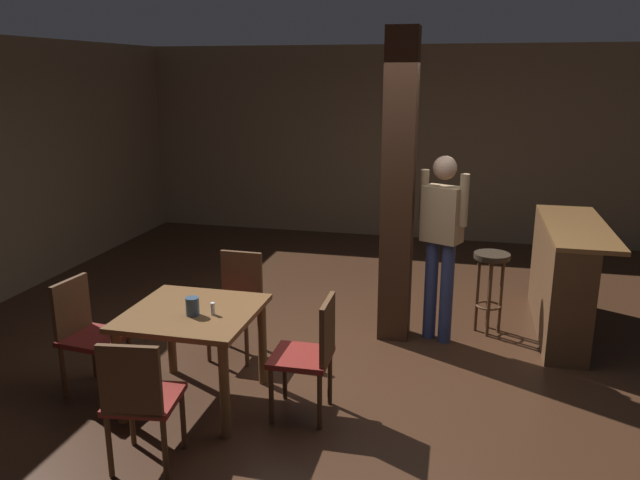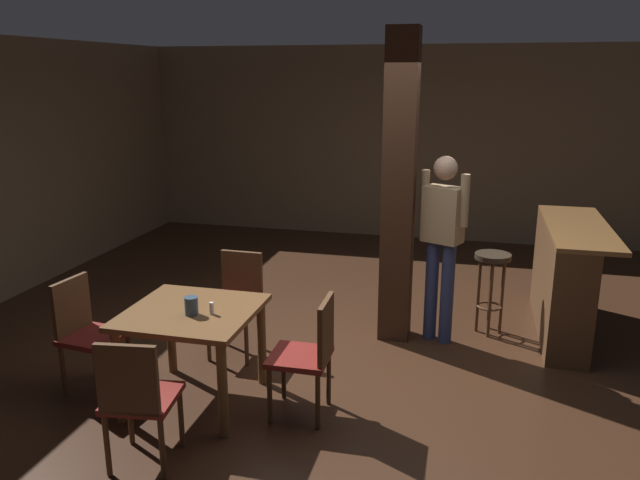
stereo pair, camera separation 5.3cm
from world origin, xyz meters
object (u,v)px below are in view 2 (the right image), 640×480
(chair_south, at_px, (137,396))
(napkin_cup, at_px, (191,306))
(standing_person, at_px, (442,236))
(bar_stool_near, at_px, (492,275))
(dining_table, at_px, (192,325))
(salt_shaker, at_px, (212,308))
(bar_counter, at_px, (562,278))
(chair_north, at_px, (238,298))
(chair_east, at_px, (310,351))
(chair_west, at_px, (86,329))

(chair_south, distance_m, napkin_cup, 0.83)
(chair_south, xyz_separation_m, standing_person, (1.67, 2.44, 0.50))
(chair_south, height_order, bar_stool_near, chair_south)
(dining_table, distance_m, salt_shaker, 0.25)
(dining_table, relative_size, bar_counter, 0.53)
(chair_north, height_order, bar_counter, bar_counter)
(chair_east, bearing_deg, bar_counter, 47.21)
(chair_east, bearing_deg, chair_north, 135.57)
(dining_table, distance_m, chair_north, 0.90)
(chair_east, relative_size, standing_person, 0.52)
(chair_north, distance_m, bar_counter, 3.06)
(standing_person, bearing_deg, bar_stool_near, 32.19)
(dining_table, height_order, chair_north, chair_north)
(chair_north, distance_m, chair_east, 1.25)
(chair_north, height_order, napkin_cup, chair_north)
(napkin_cup, xyz_separation_m, salt_shaker, (0.14, 0.04, -0.02))
(chair_west, distance_m, salt_shaker, 1.10)
(chair_south, bearing_deg, chair_north, 91.09)
(chair_north, relative_size, napkin_cup, 6.72)
(chair_north, bearing_deg, salt_shaker, -79.11)
(bar_stool_near, bearing_deg, chair_south, -127.90)
(chair_west, xyz_separation_m, bar_stool_near, (3.05, 1.91, 0.08))
(dining_table, height_order, standing_person, standing_person)
(chair_north, distance_m, bar_stool_near, 2.38)
(chair_west, relative_size, salt_shaker, 9.94)
(dining_table, xyz_separation_m, bar_counter, (2.81, 2.09, -0.08))
(chair_east, relative_size, bar_counter, 0.51)
(chair_east, xyz_separation_m, salt_shaker, (-0.71, -0.06, 0.28))
(chair_east, bearing_deg, standing_person, 62.75)
(salt_shaker, distance_m, bar_counter, 3.40)
(dining_table, relative_size, bar_stool_near, 1.18)
(bar_counter, bearing_deg, standing_person, -155.49)
(chair_north, bearing_deg, bar_stool_near, 24.39)
(chair_west, xyz_separation_m, bar_counter, (3.70, 2.12, 0.03))
(napkin_cup, bearing_deg, salt_shaker, 17.32)
(chair_west, height_order, chair_east, same)
(chair_west, bearing_deg, chair_south, -41.98)
(dining_table, xyz_separation_m, standing_person, (1.70, 1.59, 0.39))
(chair_west, distance_m, bar_counter, 4.26)
(chair_east, distance_m, napkin_cup, 0.91)
(chair_west, height_order, bar_stool_near, chair_west)
(chair_north, height_order, chair_east, same)
(standing_person, bearing_deg, chair_east, -117.25)
(dining_table, relative_size, chair_east, 1.04)
(napkin_cup, height_order, bar_stool_near, napkin_cup)
(chair_west, relative_size, bar_stool_near, 1.13)
(standing_person, bearing_deg, bar_counter, 24.51)
(dining_table, height_order, salt_shaker, salt_shaker)
(chair_south, bearing_deg, chair_east, 45.57)
(salt_shaker, distance_m, bar_stool_near, 2.77)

